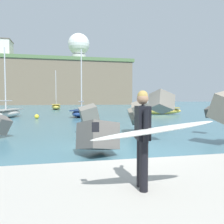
{
  "coord_description": "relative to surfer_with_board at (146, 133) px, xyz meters",
  "views": [
    {
      "loc": [
        -2.26,
        -7.81,
        1.85
      ],
      "look_at": [
        -0.42,
        0.5,
        1.4
      ],
      "focal_mm": 37.36,
      "sensor_mm": 36.0,
      "label": 1
    }
  ],
  "objects": [
    {
      "name": "boat_near_left",
      "position": [
        0.74,
        21.72,
        -0.8
      ],
      "size": [
        2.89,
        5.15,
        7.36
      ],
      "color": "navy",
      "rests_on": "ground"
    },
    {
      "name": "walkway_path",
      "position": [
        0.81,
        -0.0,
        -1.16
      ],
      "size": [
        48.0,
        4.4,
        0.24
      ],
      "primitive_type": "cube",
      "color": "#B2ADA3",
      "rests_on": "ground"
    },
    {
      "name": "ground_plane",
      "position": [
        0.81,
        4.0,
        -1.28
      ],
      "size": [
        400.0,
        400.0,
        0.0
      ],
      "primitive_type": "plane",
      "color": "#42707F"
    },
    {
      "name": "boat_mid_left",
      "position": [
        -6.8,
        21.97,
        -0.77
      ],
      "size": [
        2.73,
        4.95,
        7.11
      ],
      "color": "beige",
      "rests_on": "ground"
    },
    {
      "name": "boat_near_right",
      "position": [
        -2.24,
        41.01,
        -0.7
      ],
      "size": [
        1.7,
        4.51,
        7.26
      ],
      "color": "#EAC64C",
      "rests_on": "ground"
    },
    {
      "name": "breakwater_jetty",
      "position": [
        2.1,
        5.59,
        -0.22
      ],
      "size": [
        31.43,
        8.15,
        2.31
      ],
      "color": "#605B56",
      "rests_on": "ground"
    },
    {
      "name": "boat_near_centre",
      "position": [
        14.52,
        38.63,
        -0.59
      ],
      "size": [
        5.64,
        2.44,
        2.15
      ],
      "color": "navy",
      "rests_on": "ground"
    },
    {
      "name": "boat_mid_centre",
      "position": [
        10.67,
        23.71,
        -0.57
      ],
      "size": [
        6.01,
        3.46,
        2.31
      ],
      "color": "#EAC64C",
      "rests_on": "ground"
    },
    {
      "name": "surfer_with_board",
      "position": [
        0.0,
        0.0,
        0.0
      ],
      "size": [
        2.12,
        1.26,
        1.78
      ],
      "color": "black",
      "rests_on": "walkway_path"
    },
    {
      "name": "headland_bluff",
      "position": [
        -11.19,
        97.01,
        7.3
      ],
      "size": [
        73.79,
        34.42,
        17.11
      ],
      "color": "#756651",
      "rests_on": "ground"
    },
    {
      "name": "station_building_central",
      "position": [
        -21.35,
        88.5,
        19.0
      ],
      "size": [
        5.52,
        8.06,
        6.31
      ],
      "color": "silver",
      "rests_on": "headland_bluff"
    },
    {
      "name": "radar_dome",
      "position": [
        6.24,
        94.47,
        22.67
      ],
      "size": [
        8.88,
        8.88,
        12.08
      ],
      "color": "silver",
      "rests_on": "headland_bluff"
    },
    {
      "name": "mooring_buoy_middle",
      "position": [
        -3.71,
        19.76,
        -1.06
      ],
      "size": [
        0.44,
        0.44,
        0.44
      ],
      "color": "yellow",
      "rests_on": "ground"
    }
  ]
}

